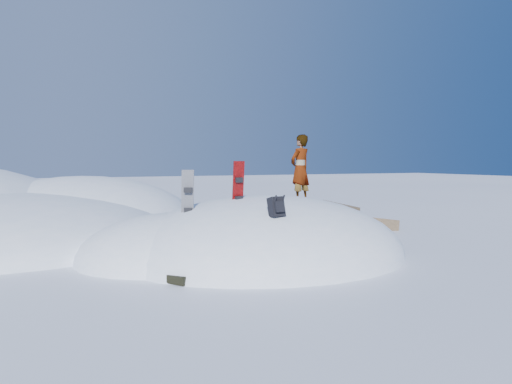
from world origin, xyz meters
name	(u,v)px	position (x,y,z in m)	size (l,w,h in m)	color
ground	(266,257)	(0.00, 0.00, 0.00)	(120.00, 120.00, 0.00)	white
snow_mound	(255,255)	(-0.17, 0.24, 0.00)	(8.00, 6.00, 3.00)	white
rock_outcrop	(328,231)	(3.72, 3.01, 0.01)	(4.68, 4.41, 1.68)	brown
snowboard_red	(238,191)	(-0.80, -0.17, 1.62)	(0.28, 0.20, 1.45)	#AF090A
snowboard_dark	(188,203)	(-2.00, -0.12, 1.40)	(0.33, 0.30, 1.50)	black
backpack	(277,207)	(-0.58, -1.72, 1.38)	(0.33, 0.38, 0.49)	black
gear_pile	(187,276)	(-2.49, -1.62, 0.10)	(0.79, 0.67, 0.21)	black
person	(300,169)	(1.51, 0.98, 2.11)	(0.68, 0.44, 1.86)	slate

